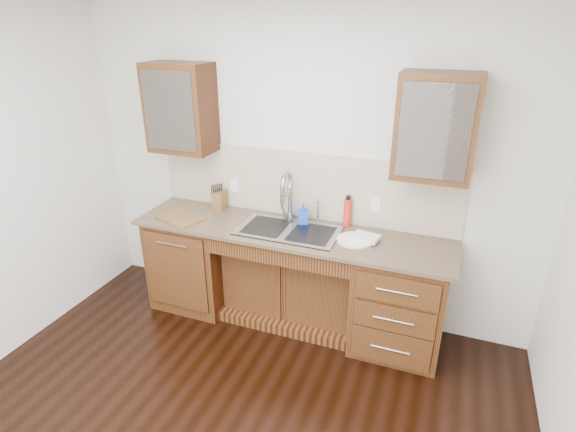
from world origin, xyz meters
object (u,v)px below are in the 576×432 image
at_px(cutting_board, 180,218).
at_px(water_bottle, 347,213).
at_px(plate, 355,240).
at_px(knife_block, 220,200).
at_px(soap_bottle, 303,214).

bearing_deg(cutting_board, water_bottle, 14.92).
relative_size(plate, cutting_board, 0.73).
xyz_separation_m(water_bottle, knife_block, (-1.19, -0.05, -0.03)).
bearing_deg(plate, knife_block, 171.02).
relative_size(soap_bottle, cutting_board, 0.47).
height_order(water_bottle, knife_block, water_bottle).
height_order(soap_bottle, plate, soap_bottle).
distance_m(plate, knife_block, 1.34).
distance_m(water_bottle, cutting_board, 1.46).
bearing_deg(plate, cutting_board, -175.67).
bearing_deg(soap_bottle, plate, -40.69).
height_order(soap_bottle, water_bottle, water_bottle).
bearing_deg(soap_bottle, water_bottle, -7.42).
bearing_deg(knife_block, cutting_board, -127.15).
relative_size(soap_bottle, water_bottle, 0.78).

